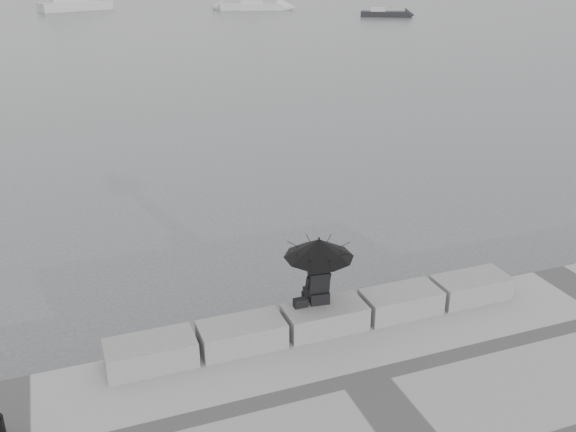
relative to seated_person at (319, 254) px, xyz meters
name	(u,v)px	position (x,y,z in m)	size (l,w,h in m)	color
ground	(315,338)	(0.05, 0.22, -2.04)	(360.00, 360.00, 0.00)	#474A4C
stone_block_far_left	(151,353)	(-3.35, -0.23, -1.29)	(1.60, 0.80, 0.50)	slate
stone_block_left	(242,335)	(-1.65, -0.23, -1.29)	(1.60, 0.80, 0.50)	slate
stone_block_centre	(325,318)	(0.05, -0.23, -1.29)	(1.60, 0.80, 0.50)	slate
stone_block_right	(401,302)	(1.75, -0.23, -1.29)	(1.60, 0.80, 0.50)	slate
stone_block_far_right	(471,288)	(3.45, -0.23, -1.29)	(1.60, 0.80, 0.50)	slate
seated_person	(319,254)	(0.00, 0.00, 0.00)	(1.36, 1.36, 1.39)	black
bag	(301,303)	(-0.40, -0.07, -0.95)	(0.27, 0.15, 0.17)	black
sailboat_right	(252,6)	(21.46, 71.60, -1.52)	(8.21, 5.14, 12.90)	silver
motor_cruiser	(75,3)	(0.36, 78.74, -1.15)	(9.30, 5.41, 4.50)	silver
small_motorboat	(385,14)	(33.19, 57.99, -1.72)	(5.59, 4.17, 1.10)	black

